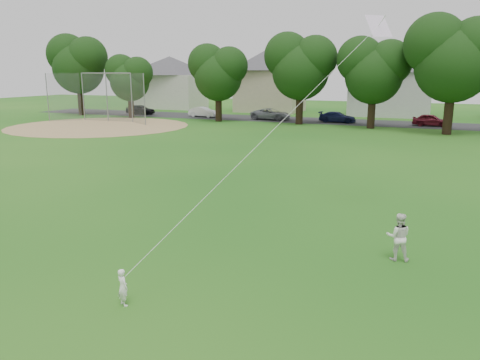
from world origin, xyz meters
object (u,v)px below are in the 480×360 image
at_px(toddler, 123,287).
at_px(baseball_backstop, 104,98).
at_px(older_boy, 398,237).
at_px(kite, 278,125).

height_order(toddler, baseball_backstop, baseball_backstop).
bearing_deg(older_boy, kite, -3.82).
relative_size(kite, baseball_backstop, 1.05).
distance_m(kite, baseball_backstop, 41.43).
bearing_deg(baseball_backstop, older_boy, -40.62).
distance_m(toddler, baseball_backstop, 43.75).
distance_m(older_boy, baseball_backstop, 43.88).
height_order(older_boy, baseball_backstop, baseball_backstop).
xyz_separation_m(toddler, older_boy, (5.72, 5.38, 0.26)).
bearing_deg(older_boy, toddler, 33.58).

